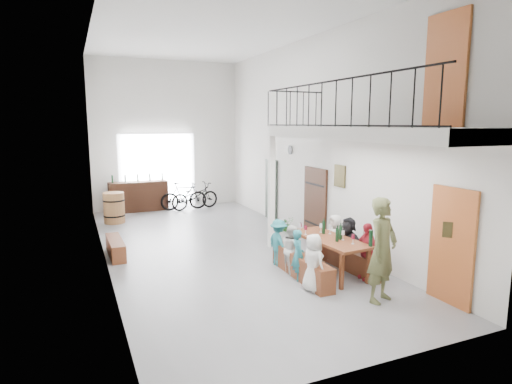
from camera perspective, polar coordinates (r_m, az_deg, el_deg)
name	(u,v)px	position (r m, az deg, el deg)	size (l,w,h in m)	color
floor	(218,248)	(11.20, -5.06, -7.43)	(12.00, 12.00, 0.00)	slate
room_walls	(216,108)	(10.74, -5.33, 11.05)	(12.00, 12.00, 12.00)	silver
gateway_portal	(158,171)	(16.51, -12.98, 2.69)	(2.80, 0.08, 2.80)	white
right_wall_decor	(350,185)	(10.40, 12.45, 0.93)	(0.07, 8.28, 5.07)	#AE5526
balcony	(360,135)	(8.86, 13.69, 7.42)	(1.52, 5.62, 4.00)	white
tasting_table	(329,242)	(9.27, 9.75, -6.53)	(0.94, 2.00, 0.79)	brown
bench_inner	(301,266)	(9.10, 6.06, -9.79)	(0.34, 2.14, 0.49)	brown
bench_wall	(348,259)	(9.74, 12.18, -8.77)	(0.26, 1.98, 0.46)	brown
tableware	(328,230)	(9.29, 9.60, -5.08)	(0.59, 1.37, 0.35)	black
side_bench	(116,248)	(11.00, -18.22, -7.06)	(0.32, 1.47, 0.41)	brown
oak_barrel	(114,208)	(14.53, -18.40, -2.01)	(0.68, 0.68, 0.99)	#976239
serving_counter	(139,196)	(16.22, -15.38, -0.56)	(2.07, 0.57, 1.09)	#351B0E
counter_bottles	(138,178)	(16.13, -15.49, 1.85)	(1.83, 0.13, 0.28)	black
guest_left_a	(313,263)	(8.33, 7.64, -9.33)	(0.55, 0.36, 1.12)	silver
guest_left_b	(298,255)	(8.88, 5.60, -8.32)	(0.39, 0.25, 1.06)	#24717A
guest_left_c	(292,249)	(9.28, 4.79, -7.57)	(0.51, 0.40, 1.05)	silver
guest_left_d	(279,243)	(9.72, 3.02, -6.74)	(0.69, 0.39, 1.06)	#24717A
guest_right_a	(367,251)	(9.14, 14.55, -7.65)	(0.70, 0.29, 1.19)	maroon
guest_right_b	(348,243)	(9.69, 12.15, -6.69)	(1.08, 0.34, 1.16)	black
guest_right_c	(335,238)	(10.08, 10.48, -6.12)	(0.55, 0.36, 1.12)	silver
host_standing	(382,250)	(8.03, 16.51, -7.44)	(0.69, 0.46, 1.90)	brown
potted_plant	(287,224)	(12.85, 4.14, -4.25)	(0.39, 0.34, 0.43)	#1C4C1C
bicycle_near	(195,196)	(16.15, -8.16, -0.54)	(0.66, 1.89, 0.99)	black
bicycle_far	(184,196)	(16.08, -9.59, -0.54)	(0.49, 1.73, 1.04)	black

